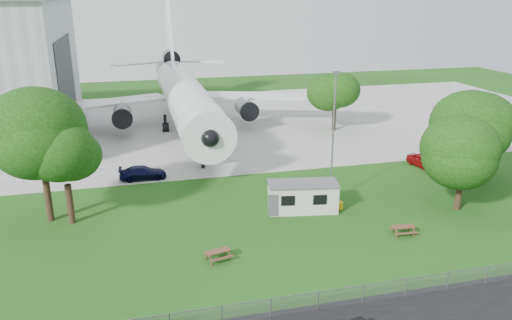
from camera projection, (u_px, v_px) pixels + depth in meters
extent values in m
plane|color=#295E1A|center=(262.00, 241.00, 39.21)|extent=(160.00, 160.00, 0.00)
cube|color=#B7B7B2|center=(197.00, 124.00, 74.13)|extent=(120.00, 46.00, 0.03)
cube|color=#2D3033|center=(68.00, 90.00, 63.45)|extent=(0.16, 16.00, 12.96)
cylinder|color=white|center=(185.00, 96.00, 68.37)|extent=(5.40, 34.00, 5.40)
cone|color=white|center=(206.00, 131.00, 50.91)|extent=(5.40, 5.50, 5.40)
cone|color=white|center=(171.00, 69.00, 87.41)|extent=(4.86, 9.00, 4.86)
cube|color=white|center=(92.00, 104.00, 68.78)|extent=(21.36, 10.77, 0.36)
cube|color=white|center=(266.00, 96.00, 74.60)|extent=(21.36, 10.77, 0.36)
cube|color=white|center=(169.00, 35.00, 85.59)|extent=(0.46, 9.96, 12.17)
cylinder|color=#515459|center=(122.00, 115.00, 66.60)|extent=(2.50, 4.20, 2.50)
cylinder|color=#515459|center=(246.00, 108.00, 70.55)|extent=(2.50, 4.20, 2.50)
cylinder|color=#515459|center=(171.00, 58.00, 85.85)|extent=(2.60, 4.50, 2.60)
cylinder|color=black|center=(202.00, 157.00, 55.37)|extent=(0.36, 0.36, 2.40)
cylinder|color=black|center=(165.00, 123.00, 69.88)|extent=(0.44, 0.44, 2.40)
cylinder|color=black|center=(205.00, 121.00, 71.18)|extent=(0.44, 0.44, 2.40)
cube|color=silver|center=(303.00, 197.00, 44.40)|extent=(6.34, 3.47, 2.50)
cube|color=#59595B|center=(303.00, 183.00, 43.99)|extent=(6.57, 3.71, 0.12)
cylinder|color=gold|center=(340.00, 205.00, 44.93)|extent=(0.50, 0.50, 0.70)
cube|color=gray|center=(302.00, 312.00, 30.48)|extent=(58.00, 0.04, 1.30)
cylinder|color=slate|center=(333.00, 139.00, 44.90)|extent=(0.16, 0.16, 12.00)
cylinder|color=#382619|center=(48.00, 197.00, 42.11)|extent=(0.56, 0.56, 4.29)
sphere|color=#285E15|center=(39.00, 138.00, 40.44)|extent=(8.80, 8.80, 8.80)
cylinder|color=#382619|center=(70.00, 204.00, 41.79)|extent=(0.56, 0.56, 3.47)
sphere|color=#285E15|center=(64.00, 156.00, 40.44)|extent=(6.35, 6.35, 6.35)
cylinder|color=#382619|center=(459.00, 194.00, 44.58)|extent=(0.56, 0.56, 2.99)
sphere|color=#285E15|center=(464.00, 155.00, 43.41)|extent=(7.67, 7.67, 7.67)
cylinder|color=#382619|center=(471.00, 166.00, 51.43)|extent=(0.56, 0.56, 3.19)
sphere|color=#285E15|center=(476.00, 129.00, 50.18)|extent=(8.26, 8.26, 8.26)
cylinder|color=#382619|center=(334.00, 119.00, 70.27)|extent=(0.56, 0.56, 3.22)
sphere|color=#285E15|center=(335.00, 92.00, 69.02)|extent=(6.54, 6.54, 6.54)
imported|color=maroon|center=(423.00, 161.00, 55.64)|extent=(2.31, 4.31, 1.39)
imported|color=black|center=(143.00, 173.00, 51.99)|extent=(4.83, 2.01, 1.40)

